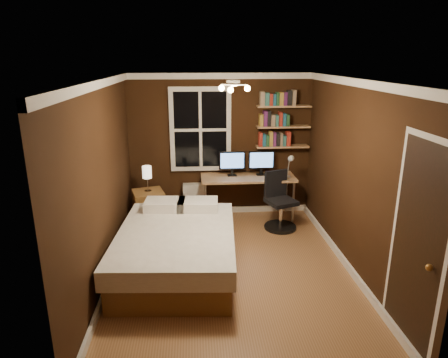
{
  "coord_description": "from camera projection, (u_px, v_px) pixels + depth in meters",
  "views": [
    {
      "loc": [
        -0.46,
        -4.79,
        2.75
      ],
      "look_at": [
        -0.06,
        0.45,
        1.14
      ],
      "focal_mm": 32.0,
      "sensor_mm": 36.0,
      "label": 1
    }
  ],
  "objects": [
    {
      "name": "desk",
      "position": [
        248.0,
        180.0,
        6.92
      ],
      "size": [
        1.62,
        0.61,
        0.77
      ],
      "color": "tan",
      "rests_on": "ground"
    },
    {
      "name": "bed",
      "position": [
        177.0,
        249.0,
        5.32
      ],
      "size": [
        1.65,
        2.2,
        0.71
      ],
      "rotation": [
        0.0,
        0.0,
        -0.07
      ],
      "color": "brown",
      "rests_on": "ground"
    },
    {
      "name": "bedside_lamp",
      "position": [
        147.0,
        179.0,
        6.58
      ],
      "size": [
        0.15,
        0.15,
        0.43
      ],
      "primitive_type": null,
      "color": "white",
      "rests_on": "nightstand"
    },
    {
      "name": "books_row_middle",
      "position": [
        283.0,
        119.0,
        6.87
      ],
      "size": [
        0.48,
        0.16,
        0.23
      ],
      "primitive_type": null,
      "color": "#1B5A7C",
      "rests_on": "bookshelf_middle"
    },
    {
      "name": "wall_back",
      "position": [
        221.0,
        146.0,
        7.04
      ],
      "size": [
        3.2,
        0.04,
        2.5
      ],
      "primitive_type": "cube",
      "color": "black",
      "rests_on": "ground"
    },
    {
      "name": "ceiling",
      "position": [
        232.0,
        79.0,
        4.67
      ],
      "size": [
        3.2,
        4.2,
        0.02
      ],
      "primitive_type": "cube",
      "color": "white",
      "rests_on": "wall_back"
    },
    {
      "name": "bookshelf_upper",
      "position": [
        284.0,
        106.0,
        6.8
      ],
      "size": [
        0.92,
        0.22,
        0.03
      ],
      "primitive_type": "cube",
      "color": "tan",
      "rests_on": "wall_back"
    },
    {
      "name": "radiator",
      "position": [
        194.0,
        199.0,
        7.18
      ],
      "size": [
        0.4,
        0.14,
        0.59
      ],
      "primitive_type": "cube",
      "color": "silver",
      "rests_on": "ground"
    },
    {
      "name": "desk_lamp",
      "position": [
        290.0,
        166.0,
        6.73
      ],
      "size": [
        0.14,
        0.32,
        0.44
      ],
      "primitive_type": null,
      "color": "silver",
      "rests_on": "desk"
    },
    {
      "name": "bookshelf_lower",
      "position": [
        282.0,
        146.0,
        7.01
      ],
      "size": [
        0.92,
        0.22,
        0.03
      ],
      "primitive_type": "cube",
      "color": "tan",
      "rests_on": "wall_back"
    },
    {
      "name": "wall_right",
      "position": [
        355.0,
        178.0,
        5.16
      ],
      "size": [
        0.04,
        4.2,
        2.5
      ],
      "primitive_type": "cube",
      "color": "black",
      "rests_on": "ground"
    },
    {
      "name": "books_row_upper",
      "position": [
        284.0,
        98.0,
        6.76
      ],
      "size": [
        0.54,
        0.16,
        0.23
      ],
      "primitive_type": null,
      "color": "#23522C",
      "rests_on": "bookshelf_upper"
    },
    {
      "name": "window",
      "position": [
        200.0,
        130.0,
        6.9
      ],
      "size": [
        1.06,
        0.06,
        1.46
      ],
      "primitive_type": "cube",
      "color": "white",
      "rests_on": "wall_back"
    },
    {
      "name": "door",
      "position": [
        416.0,
        249.0,
        3.74
      ],
      "size": [
        0.03,
        0.82,
        2.05
      ],
      "primitive_type": null,
      "color": "black",
      "rests_on": "ground"
    },
    {
      "name": "nightstand",
      "position": [
        149.0,
        208.0,
        6.74
      ],
      "size": [
        0.6,
        0.6,
        0.61
      ],
      "primitive_type": "cube",
      "rotation": [
        0.0,
        0.0,
        0.28
      ],
      "color": "brown",
      "rests_on": "ground"
    },
    {
      "name": "floor",
      "position": [
        231.0,
        269.0,
        5.41
      ],
      "size": [
        4.2,
        4.2,
        0.0
      ],
      "primitive_type": "plane",
      "color": "brown",
      "rests_on": "ground"
    },
    {
      "name": "office_chair",
      "position": [
        279.0,
        207.0,
        6.63
      ],
      "size": [
        0.55,
        0.55,
        0.96
      ],
      "rotation": [
        0.0,
        0.0,
        0.35
      ],
      "color": "black",
      "rests_on": "ground"
    },
    {
      "name": "monitor_right",
      "position": [
        261.0,
        163.0,
        6.94
      ],
      "size": [
        0.45,
        0.12,
        0.43
      ],
      "primitive_type": null,
      "color": "black",
      "rests_on": "desk"
    },
    {
      "name": "ceiling_fixture",
      "position": [
        233.0,
        89.0,
        4.61
      ],
      "size": [
        0.44,
        0.44,
        0.18
      ],
      "primitive_type": null,
      "color": "beige",
      "rests_on": "ceiling"
    },
    {
      "name": "books_row_lower",
      "position": [
        283.0,
        139.0,
        6.97
      ],
      "size": [
        0.54,
        0.16,
        0.23
      ],
      "primitive_type": null,
      "color": "maroon",
      "rests_on": "bookshelf_lower"
    },
    {
      "name": "monitor_left",
      "position": [
        232.0,
        164.0,
        6.9
      ],
      "size": [
        0.45,
        0.12,
        0.43
      ],
      "primitive_type": null,
      "color": "black",
      "rests_on": "desk"
    },
    {
      "name": "bookshelf_middle",
      "position": [
        283.0,
        127.0,
        6.9
      ],
      "size": [
        0.92,
        0.22,
        0.03
      ],
      "primitive_type": "cube",
      "color": "tan",
      "rests_on": "wall_back"
    },
    {
      "name": "door_knob",
      "position": [
        429.0,
        268.0,
        3.46
      ],
      "size": [
        0.06,
        0.06,
        0.06
      ],
      "primitive_type": "sphere",
      "color": "#B6803C",
      "rests_on": "door"
    },
    {
      "name": "wall_left",
      "position": [
        103.0,
        184.0,
        4.92
      ],
      "size": [
        0.04,
        4.2,
        2.5
      ],
      "primitive_type": "cube",
      "color": "black",
      "rests_on": "ground"
    }
  ]
}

